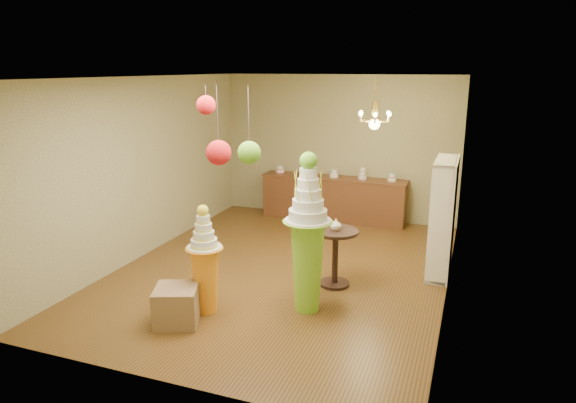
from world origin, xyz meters
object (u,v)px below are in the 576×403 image
(pedestal_orange, at_px, (205,270))
(round_table, at_px, (335,250))
(pedestal_green, at_px, (308,247))
(sideboard, at_px, (333,198))

(pedestal_orange, bearing_deg, round_table, 45.92)
(pedestal_green, distance_m, pedestal_orange, 1.37)
(pedestal_orange, relative_size, round_table, 1.70)
(pedestal_green, height_order, pedestal_orange, pedestal_green)
(pedestal_green, relative_size, pedestal_orange, 1.46)
(round_table, bearing_deg, pedestal_green, -98.59)
(round_table, bearing_deg, sideboard, 105.77)
(pedestal_green, xyz_separation_m, round_table, (0.14, 0.90, -0.33))
(sideboard, height_order, round_table, sideboard)
(pedestal_orange, bearing_deg, pedestal_green, 22.65)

